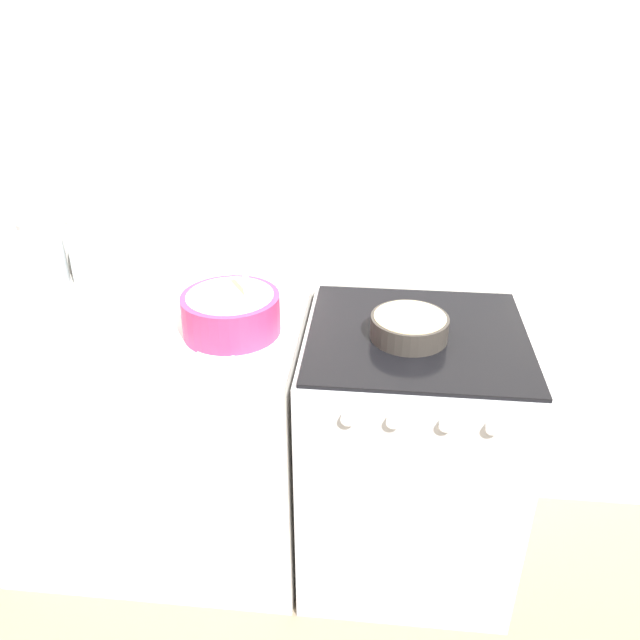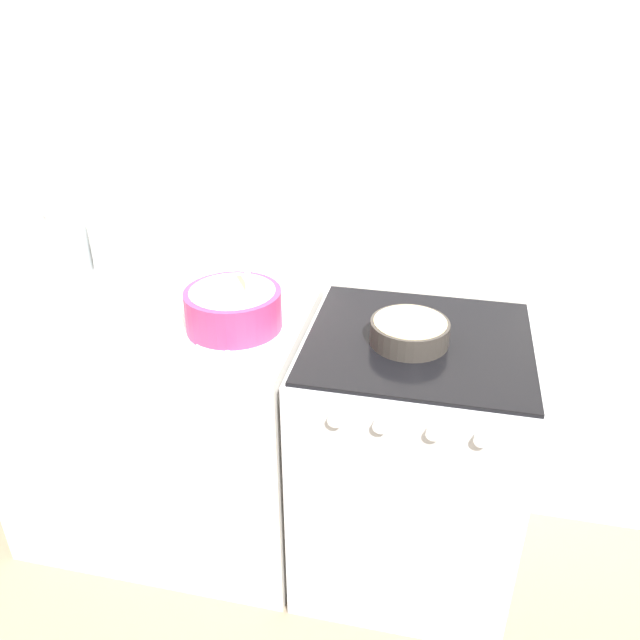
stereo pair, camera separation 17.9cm
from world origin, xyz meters
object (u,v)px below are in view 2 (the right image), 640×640
baking_pan (410,331)px  storage_jar_left (69,246)px  storage_jar_middle (112,248)px  mixing_bowl (233,307)px  stove (409,459)px  tin_can (151,327)px

baking_pan → storage_jar_left: bearing=168.6°
baking_pan → storage_jar_middle: storage_jar_middle is taller
storage_jar_middle → mixing_bowl: bearing=-27.1°
stove → baking_pan: 0.49m
mixing_bowl → tin_can: (-0.20, -0.13, -0.02)m
mixing_bowl → storage_jar_left: 0.75m
baking_pan → tin_can: size_ratio=2.28×
stove → tin_can: (-0.75, -0.18, 0.50)m
stove → baking_pan: bearing=-139.0°
mixing_bowl → storage_jar_middle: mixing_bowl is taller
mixing_bowl → baking_pan: size_ratio=1.27×
mixing_bowl → tin_can: 0.24m
storage_jar_left → storage_jar_middle: bearing=0.0°
storage_jar_left → baking_pan: bearing=-11.4°
stove → storage_jar_middle: size_ratio=3.70×
stove → storage_jar_middle: (-1.07, 0.22, 0.55)m
stove → storage_jar_left: 1.37m
stove → storage_jar_left: storage_jar_left is taller
mixing_bowl → stove: bearing=5.3°
stove → tin_can: bearing=-166.6°
storage_jar_left → tin_can: size_ratio=2.30×
storage_jar_left → tin_can: storage_jar_left is taller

